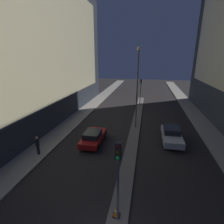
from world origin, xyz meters
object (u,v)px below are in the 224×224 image
traffic_light_near (118,166)px  street_lamp (137,80)px  car_left_lane (93,137)px  traffic_light_mid (141,87)px  car_right_lane (172,135)px  pedestrian_on_left_sidewalk (38,145)px  traffic_cone_near (116,211)px

traffic_light_near → street_lamp: size_ratio=0.49×
street_lamp → car_left_lane: size_ratio=2.23×
traffic_light_mid → car_left_lane: traffic_light_mid is taller
car_right_lane → pedestrian_on_left_sidewalk: pedestrian_on_left_sidewalk is taller
traffic_light_mid → street_lamp: street_lamp is taller
traffic_cone_near → pedestrian_on_left_sidewalk: (-8.12, 4.95, 0.68)m
traffic_light_near → car_right_lane: 11.59m
pedestrian_on_left_sidewalk → street_lamp: bearing=45.3°
street_lamp → car_right_lane: bearing=-36.3°
pedestrian_on_left_sidewalk → car_left_lane: bearing=37.8°
traffic_cone_near → street_lamp: bearing=89.6°
car_left_lane → car_right_lane: size_ratio=0.94×
traffic_light_mid → traffic_light_near: bearing=-90.0°
traffic_light_mid → car_right_lane: traffic_light_mid is taller
traffic_light_near → car_right_lane: size_ratio=1.02×
traffic_cone_near → car_right_lane: size_ratio=0.14×
traffic_light_mid → street_lamp: 11.02m
traffic_light_near → traffic_cone_near: (-0.10, 0.21, -3.14)m
traffic_light_near → street_lamp: street_lamp is taller
street_lamp → car_right_lane: street_lamp is taller
traffic_light_near → traffic_cone_near: size_ratio=7.45×
street_lamp → car_left_lane: bearing=-128.5°
traffic_light_near → car_right_lane: (4.01, 10.51, -2.79)m
traffic_light_near → traffic_light_mid: 24.19m
traffic_cone_near → pedestrian_on_left_sidewalk: size_ratio=0.36×
traffic_light_mid → traffic_cone_near: bearing=-90.2°
traffic_light_mid → traffic_cone_near: traffic_light_mid is taller
traffic_cone_near → car_left_lane: 9.10m
street_lamp → car_left_lane: 8.38m
car_right_lane → traffic_light_mid: bearing=106.3°
car_right_lane → car_left_lane: bearing=-165.3°
traffic_light_mid → pedestrian_on_left_sidewalk: (-8.22, -19.04, -2.46)m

